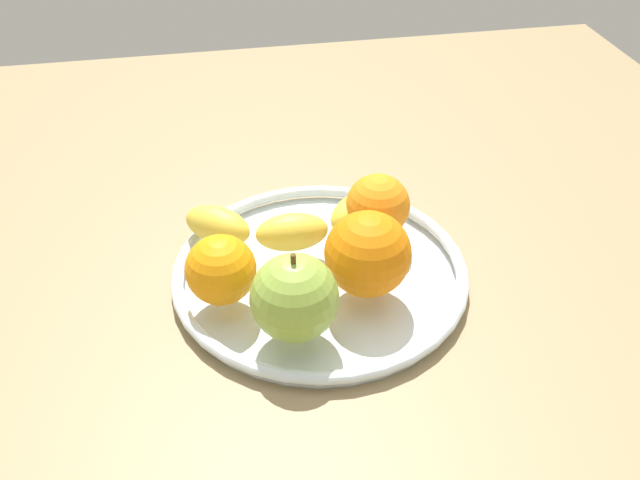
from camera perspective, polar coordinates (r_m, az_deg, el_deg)
ground_plane at (r=68.51cm, az=0.00°, el=-4.50°), size 116.67×116.67×4.00cm
fruit_bowl at (r=66.59cm, az=0.00°, el=-2.64°), size 28.45×28.45×1.80cm
banana at (r=68.44cm, az=-2.18°, el=1.54°), size 22.24×8.02×3.73cm
apple at (r=57.02cm, az=-2.13°, el=-4.78°), size 7.50×7.50×8.30cm
orange_back_right at (r=61.23cm, az=3.97°, el=-1.15°), size 7.82×7.82×7.82cm
orange_back_left at (r=68.49cm, az=4.79°, el=2.84°), size 6.43×6.43×6.43cm
orange_front_right at (r=61.18cm, az=-8.20°, el=-2.44°), size 6.33×6.33×6.33cm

